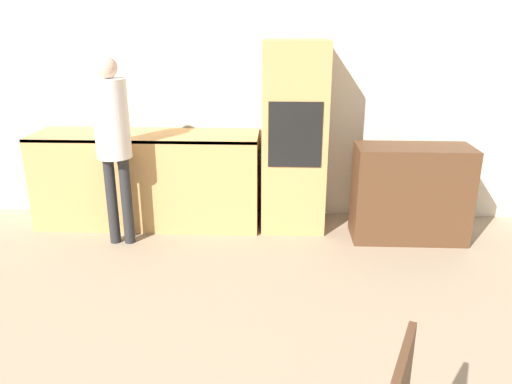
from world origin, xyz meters
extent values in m
cube|color=silver|center=(0.00, 5.48, 1.30)|extent=(6.20, 0.05, 2.60)
cube|color=tan|center=(-1.15, 5.13, 0.47)|extent=(2.21, 0.60, 0.93)
cube|color=black|center=(-1.15, 5.13, 0.92)|extent=(2.21, 0.60, 0.03)
cube|color=tan|center=(0.30, 5.14, 0.91)|extent=(0.61, 0.58, 1.82)
cube|color=black|center=(0.30, 4.85, 1.00)|extent=(0.49, 0.01, 0.60)
cube|color=#51331E|center=(1.39, 4.87, 0.45)|extent=(1.05, 0.45, 0.90)
cylinder|color=#262628|center=(-1.37, 4.64, 0.41)|extent=(0.10, 0.10, 0.83)
cylinder|color=#262628|center=(-1.23, 4.64, 0.41)|extent=(0.10, 0.10, 0.83)
cylinder|color=silver|center=(-1.30, 4.64, 1.17)|extent=(0.31, 0.31, 0.69)
sphere|color=beige|center=(-1.30, 4.64, 1.61)|extent=(0.18, 0.18, 0.18)
camera|label=1|loc=(0.15, 0.41, 1.99)|focal=35.00mm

